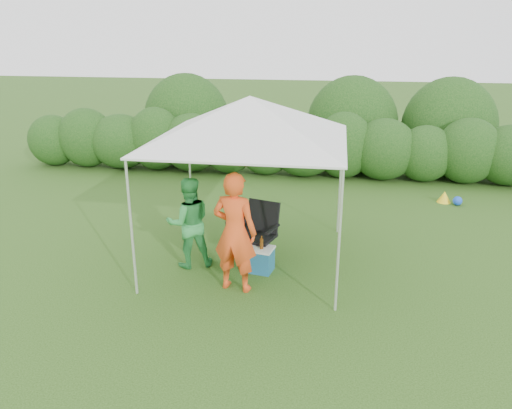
% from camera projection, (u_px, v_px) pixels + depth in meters
% --- Properties ---
extents(ground, '(70.00, 70.00, 0.00)m').
position_uv_depth(ground, '(245.00, 271.00, 8.33)').
color(ground, '#345B1C').
extents(hedge, '(15.30, 1.53, 1.80)m').
position_uv_depth(hedge, '(288.00, 146.00, 13.64)').
color(hedge, '#234C17').
rests_on(hedge, ground).
extents(canopy, '(3.10, 3.10, 2.83)m').
position_uv_depth(canopy, '(250.00, 119.00, 7.99)').
color(canopy, silver).
rests_on(canopy, ground).
extents(chair_right, '(0.76, 0.72, 1.04)m').
position_uv_depth(chair_right, '(259.00, 228.00, 8.58)').
color(chair_right, black).
rests_on(chair_right, ground).
extents(chair_left, '(0.59, 0.56, 0.81)m').
position_uv_depth(chair_left, '(239.00, 226.00, 9.01)').
color(chair_left, black).
rests_on(chair_left, ground).
extents(man, '(0.75, 0.56, 1.88)m').
position_uv_depth(man, '(235.00, 232.00, 7.48)').
color(man, '#F54E1B').
rests_on(man, ground).
extents(woman, '(0.93, 0.85, 1.56)m').
position_uv_depth(woman, '(189.00, 223.00, 8.30)').
color(woman, green).
rests_on(woman, ground).
extents(cooler, '(0.56, 0.45, 0.42)m').
position_uv_depth(cooler, '(258.00, 259.00, 8.29)').
color(cooler, '#1D5E87').
rests_on(cooler, ground).
extents(bottle, '(0.06, 0.06, 0.22)m').
position_uv_depth(bottle, '(261.00, 242.00, 8.14)').
color(bottle, '#592D0C').
rests_on(bottle, cooler).
extents(lawn_toy, '(0.53, 0.44, 0.26)m').
position_uv_depth(lawn_toy, '(448.00, 198.00, 11.61)').
color(lawn_toy, yellow).
rests_on(lawn_toy, ground).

